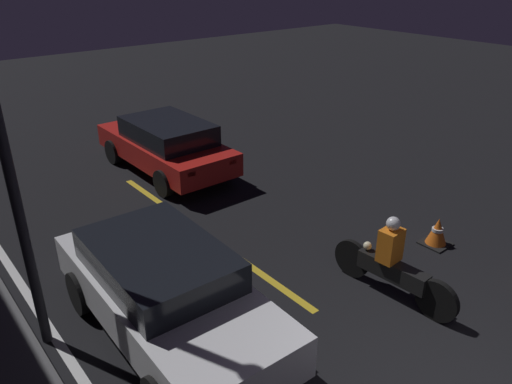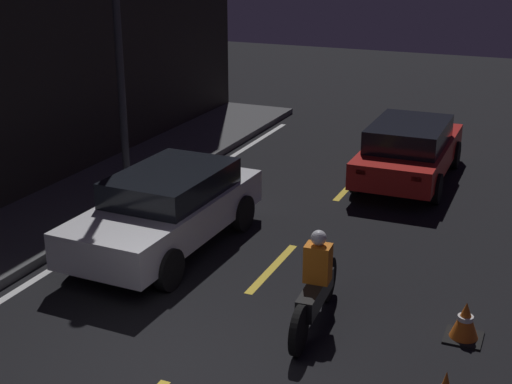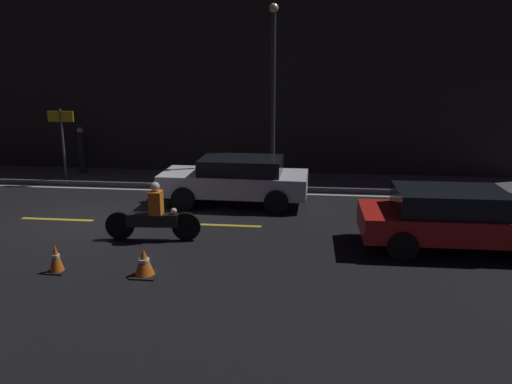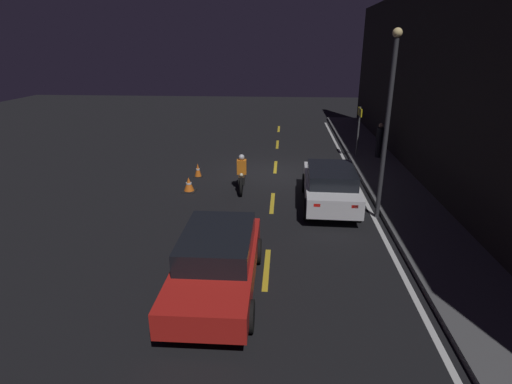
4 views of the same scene
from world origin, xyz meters
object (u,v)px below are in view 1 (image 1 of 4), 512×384
motorcycle (393,266)px  traffic_cone_mid (437,232)px  sedan_white (165,289)px  taxi_red (166,144)px

motorcycle → traffic_cone_mid: (0.45, -2.01, -0.30)m
sedan_white → motorcycle: motorcycle is taller
taxi_red → motorcycle: (-6.88, -0.15, -0.17)m
sedan_white → motorcycle: (-1.50, -3.23, -0.19)m
sedan_white → taxi_red: size_ratio=1.00×
sedan_white → taxi_red: bearing=151.5°
sedan_white → traffic_cone_mid: 5.37m
taxi_red → motorcycle: 6.89m
motorcycle → traffic_cone_mid: motorcycle is taller
sedan_white → taxi_red: (5.38, -3.08, -0.02)m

